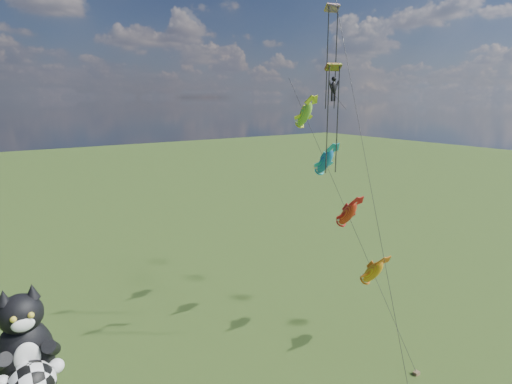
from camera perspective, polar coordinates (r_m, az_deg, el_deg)
cat_kite_rig at (r=18.22m, az=-28.29°, el=-18.63°), size 2.61×4.03×11.29m
fish_windsock_rig at (r=33.72m, az=10.66°, el=0.58°), size 1.92×15.91×19.42m
parafoil_rig at (r=31.12m, az=10.50°, el=13.79°), size 8.32×15.99×25.56m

